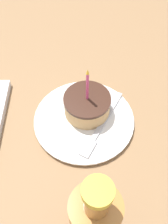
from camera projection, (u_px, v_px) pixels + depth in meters
name	position (u px, v px, depth m)	size (l,w,h in m)	color
ground_plane	(91.00, 119.00, 0.66)	(2.40, 2.40, 0.04)	olive
plate	(84.00, 120.00, 0.63)	(0.24, 0.24, 0.01)	white
cake_slice	(87.00, 104.00, 0.62)	(0.11, 0.11, 0.14)	tan
fork	(100.00, 127.00, 0.61)	(0.18, 0.11, 0.00)	#B2B2B7
bottle	(94.00, 222.00, 0.40)	(0.07, 0.07, 0.24)	#B27233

